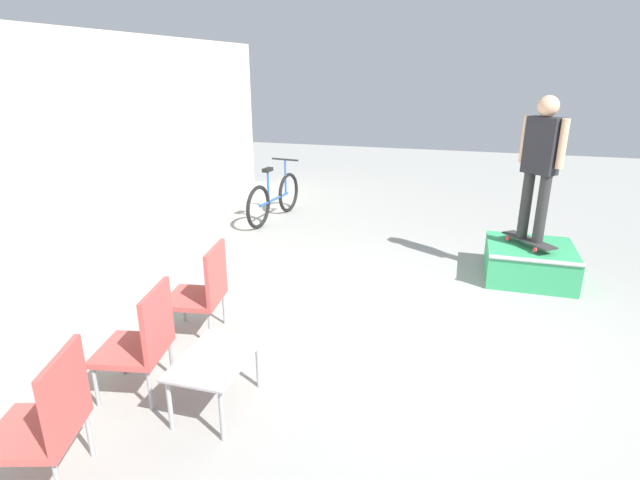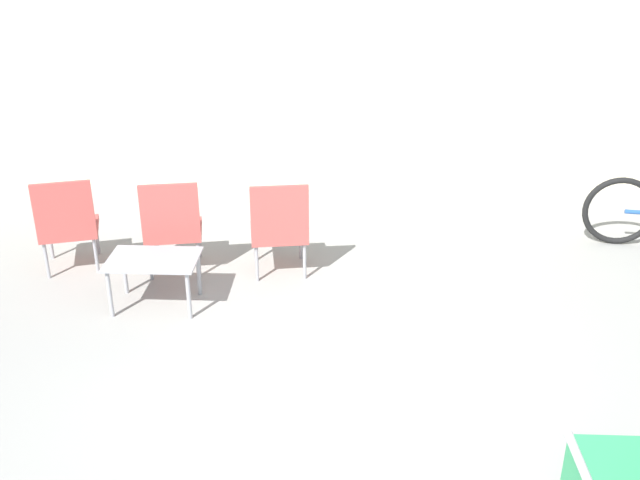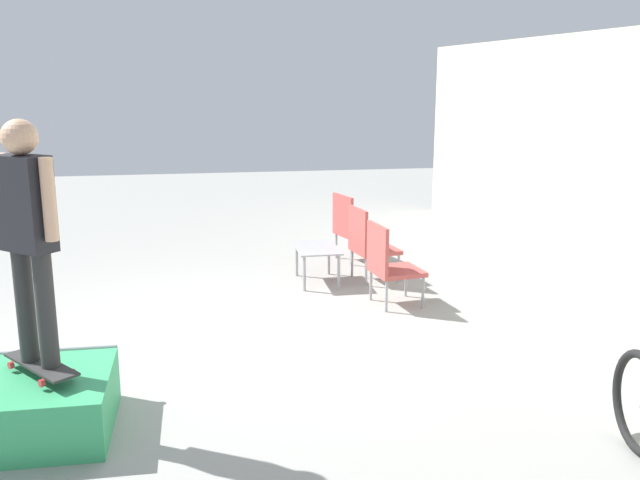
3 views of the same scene
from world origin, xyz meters
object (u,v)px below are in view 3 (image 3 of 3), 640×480
object	(u,v)px
patio_chair_left	(352,226)
patio_chair_right	(389,262)
person_skater	(28,224)
patio_chair_center	(368,242)
skate_ramp_box	(38,404)
coffee_table	(317,252)
skateboard_on_ramp	(41,365)

from	to	relation	value
patio_chair_left	patio_chair_right	bearing A→B (deg)	162.82
person_skater	patio_chair_right	distance (m)	4.13
patio_chair_center	patio_chair_right	bearing A→B (deg)	169.43
skate_ramp_box	patio_chair_center	distance (m)	4.71
coffee_table	patio_chair_right	size ratio (longest dim) A/B	0.82
skate_ramp_box	patio_chair_left	world-z (taller)	patio_chair_left
patio_chair_center	patio_chair_left	bearing A→B (deg)	-10.70
skate_ramp_box	patio_chair_center	size ratio (longest dim) A/B	1.13
skate_ramp_box	patio_chair_right	size ratio (longest dim) A/B	1.13
patio_chair_center	patio_chair_right	distance (m)	0.99
skate_ramp_box	patio_chair_left	bearing A→B (deg)	143.36
patio_chair_right	patio_chair_left	bearing A→B (deg)	-8.88
coffee_table	patio_chair_left	world-z (taller)	patio_chair_left
person_skater	patio_chair_left	bearing A→B (deg)	93.98
skateboard_on_ramp	patio_chair_center	world-z (taller)	patio_chair_center
skateboard_on_ramp	patio_chair_center	distance (m)	4.65
person_skater	patio_chair_center	world-z (taller)	person_skater
coffee_table	patio_chair_left	distance (m)	1.16
skate_ramp_box	coffee_table	world-z (taller)	coffee_table
skate_ramp_box	patio_chair_right	bearing A→B (deg)	126.43
patio_chair_left	person_skater	bearing A→B (deg)	126.51
person_skater	patio_chair_left	xyz separation A→B (m)	(-4.35, 3.21, -1.04)
person_skater	patio_chair_center	size ratio (longest dim) A/B	1.85
coffee_table	patio_chair_left	bearing A→B (deg)	146.34
patio_chair_center	patio_chair_right	world-z (taller)	same
patio_chair_left	patio_chair_center	xyz separation A→B (m)	(0.98, -0.00, 0.00)
person_skater	patio_chair_center	distance (m)	4.77
skateboard_on_ramp	coffee_table	size ratio (longest dim) A/B	0.92
skate_ramp_box	patio_chair_right	xyz separation A→B (m)	(-2.40, 3.25, 0.28)
person_skater	coffee_table	bearing A→B (deg)	93.23
skateboard_on_ramp	patio_chair_center	size ratio (longest dim) A/B	0.76
skateboard_on_ramp	person_skater	size ratio (longest dim) A/B	0.41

